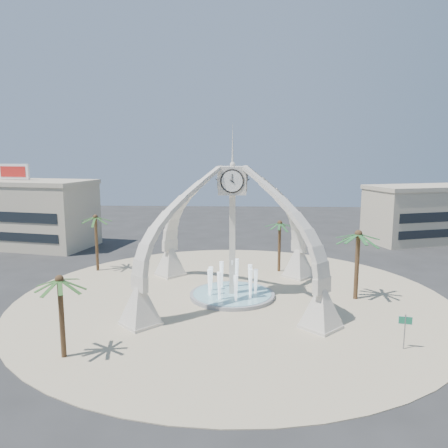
{
  "coord_description": "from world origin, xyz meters",
  "views": [
    {
      "loc": [
        1.03,
        -39.55,
        13.58
      ],
      "look_at": [
        -0.86,
        2.0,
        6.7
      ],
      "focal_mm": 35.0,
      "sensor_mm": 36.0,
      "label": 1
    }
  ],
  "objects_px": {
    "fountain": "(232,294)",
    "street_sign": "(405,325)",
    "palm_north": "(280,224)",
    "palm_south": "(59,281)",
    "palm_east": "(358,235)",
    "palm_west": "(95,218)",
    "clock_tower": "(232,230)"
  },
  "relations": [
    {
      "from": "fountain",
      "to": "street_sign",
      "type": "height_order",
      "value": "fountain"
    },
    {
      "from": "fountain",
      "to": "street_sign",
      "type": "bearing_deg",
      "value": -40.72
    },
    {
      "from": "palm_west",
      "to": "palm_north",
      "type": "relative_size",
      "value": 1.1
    },
    {
      "from": "fountain",
      "to": "palm_west",
      "type": "relative_size",
      "value": 1.15
    },
    {
      "from": "palm_south",
      "to": "fountain",
      "type": "bearing_deg",
      "value": 49.42
    },
    {
      "from": "fountain",
      "to": "palm_west",
      "type": "height_order",
      "value": "palm_west"
    },
    {
      "from": "palm_south",
      "to": "street_sign",
      "type": "bearing_deg",
      "value": 5.5
    },
    {
      "from": "fountain",
      "to": "palm_east",
      "type": "distance_m",
      "value": 12.9
    },
    {
      "from": "clock_tower",
      "to": "palm_east",
      "type": "height_order",
      "value": "clock_tower"
    },
    {
      "from": "palm_west",
      "to": "palm_east",
      "type": "bearing_deg",
      "value": -17.52
    },
    {
      "from": "clock_tower",
      "to": "palm_south",
      "type": "bearing_deg",
      "value": -130.58
    },
    {
      "from": "fountain",
      "to": "palm_north",
      "type": "bearing_deg",
      "value": 61.09
    },
    {
      "from": "street_sign",
      "to": "palm_west",
      "type": "bearing_deg",
      "value": 157.74
    },
    {
      "from": "fountain",
      "to": "palm_north",
      "type": "xyz_separation_m",
      "value": [
        5.12,
        9.26,
        5.29
      ]
    },
    {
      "from": "palm_north",
      "to": "street_sign",
      "type": "xyz_separation_m",
      "value": [
        7.09,
        -19.77,
        -3.75
      ]
    },
    {
      "from": "fountain",
      "to": "palm_north",
      "type": "relative_size",
      "value": 1.26
    },
    {
      "from": "palm_east",
      "to": "palm_west",
      "type": "relative_size",
      "value": 1.01
    },
    {
      "from": "palm_west",
      "to": "street_sign",
      "type": "height_order",
      "value": "palm_west"
    },
    {
      "from": "fountain",
      "to": "palm_east",
      "type": "xyz_separation_m",
      "value": [
        11.51,
        0.02,
        5.83
      ]
    },
    {
      "from": "palm_south",
      "to": "street_sign",
      "type": "height_order",
      "value": "palm_south"
    },
    {
      "from": "palm_west",
      "to": "palm_north",
      "type": "bearing_deg",
      "value": 1.72
    },
    {
      "from": "clock_tower",
      "to": "palm_west",
      "type": "xyz_separation_m",
      "value": [
        -15.79,
        8.64,
        -0.31
      ]
    },
    {
      "from": "palm_west",
      "to": "palm_south",
      "type": "bearing_deg",
      "value": -77.12
    },
    {
      "from": "palm_north",
      "to": "street_sign",
      "type": "relative_size",
      "value": 2.48
    },
    {
      "from": "clock_tower",
      "to": "palm_north",
      "type": "height_order",
      "value": "clock_tower"
    },
    {
      "from": "clock_tower",
      "to": "palm_east",
      "type": "bearing_deg",
      "value": 0.1
    },
    {
      "from": "palm_west",
      "to": "street_sign",
      "type": "bearing_deg",
      "value": -34.36
    },
    {
      "from": "palm_west",
      "to": "palm_north",
      "type": "height_order",
      "value": "palm_west"
    },
    {
      "from": "street_sign",
      "to": "palm_north",
      "type": "bearing_deg",
      "value": 121.83
    },
    {
      "from": "palm_north",
      "to": "palm_south",
      "type": "distance_m",
      "value": 27.21
    },
    {
      "from": "fountain",
      "to": "palm_north",
      "type": "distance_m",
      "value": 11.83
    },
    {
      "from": "street_sign",
      "to": "clock_tower",
      "type": "bearing_deg",
      "value": 151.38
    }
  ]
}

